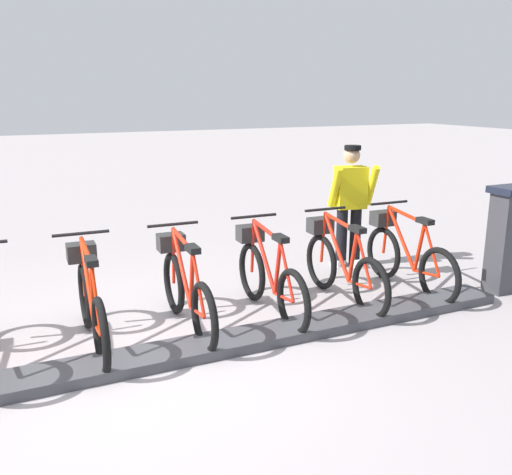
{
  "coord_description": "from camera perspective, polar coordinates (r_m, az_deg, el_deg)",
  "views": [
    {
      "loc": [
        -4.54,
        0.89,
        2.34
      ],
      "look_at": [
        0.5,
        -1.46,
        0.9
      ],
      "focal_mm": 39.54,
      "sensor_mm": 36.0,
      "label": 1
    }
  ],
  "objects": [
    {
      "name": "payment_kiosk",
      "position": [
        7.32,
        24.17,
        -0.01
      ],
      "size": [
        0.36,
        0.52,
        1.28
      ],
      "color": "#38383D",
      "rests_on": "ground"
    },
    {
      "name": "worker_near_rack",
      "position": [
        7.71,
        9.5,
        3.6
      ],
      "size": [
        0.54,
        0.67,
        1.66
      ],
      "color": "white",
      "rests_on": "ground"
    },
    {
      "name": "bike_docked_0",
      "position": [
        7.06,
        14.93,
        -1.71
      ],
      "size": [
        1.72,
        0.54,
        1.02
      ],
      "color": "black",
      "rests_on": "ground"
    },
    {
      "name": "ground_plane",
      "position": [
        5.18,
        -12.71,
        -12.7
      ],
      "size": [
        60.0,
        60.0,
        0.0
      ],
      "primitive_type": "plane",
      "color": "#AAA1A2"
    },
    {
      "name": "bike_docked_3",
      "position": [
        5.74,
        -7.16,
        -5.05
      ],
      "size": [
        1.72,
        0.54,
        1.02
      ],
      "color": "black",
      "rests_on": "ground"
    },
    {
      "name": "bike_docked_1",
      "position": [
        6.51,
        8.6,
        -2.71
      ],
      "size": [
        1.72,
        0.54,
        1.02
      ],
      "color": "black",
      "rests_on": "ground"
    },
    {
      "name": "bike_docked_2",
      "position": [
        6.07,
        1.23,
        -3.84
      ],
      "size": [
        1.72,
        0.54,
        1.02
      ],
      "color": "black",
      "rests_on": "ground"
    },
    {
      "name": "dock_rail_base",
      "position": [
        5.16,
        -12.74,
        -12.21
      ],
      "size": [
        0.44,
        8.24,
        0.1
      ],
      "primitive_type": "cube",
      "color": "#47474C",
      "rests_on": "ground"
    },
    {
      "name": "bike_docked_4",
      "position": [
        5.55,
        -16.39,
        -6.25
      ],
      "size": [
        1.72,
        0.54,
        1.02
      ],
      "color": "black",
      "rests_on": "ground"
    }
  ]
}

